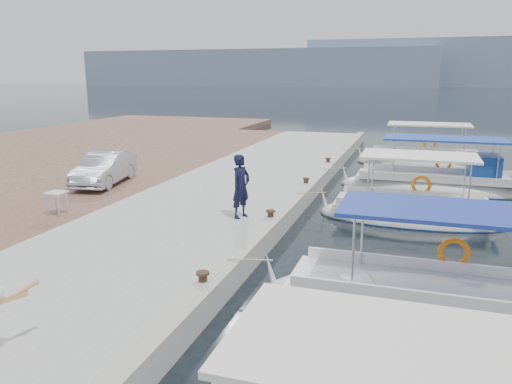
{
  "coord_description": "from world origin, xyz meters",
  "views": [
    {
      "loc": [
        3.61,
        -12.26,
        4.77
      ],
      "look_at": [
        -1.0,
        2.1,
        1.2
      ],
      "focal_mm": 35.0,
      "sensor_mm": 36.0,
      "label": 1
    }
  ],
  "objects_px": {
    "fishing_caique_d": "(438,186)",
    "fishing_caique_e": "(423,163)",
    "fishing_caique_c": "(410,217)",
    "parked_car": "(104,169)",
    "fisherman": "(241,186)",
    "fishing_caique_b": "(438,308)"
  },
  "relations": [
    {
      "from": "fishing_caique_c",
      "to": "parked_car",
      "type": "height_order",
      "value": "fishing_caique_c"
    },
    {
      "from": "fishing_caique_e",
      "to": "fisherman",
      "type": "height_order",
      "value": "fisherman"
    },
    {
      "from": "fisherman",
      "to": "fishing_caique_e",
      "type": "bearing_deg",
      "value": -0.86
    },
    {
      "from": "fishing_caique_d",
      "to": "parked_car",
      "type": "xyz_separation_m",
      "value": [
        -12.72,
        -5.13,
        0.94
      ]
    },
    {
      "from": "fishing_caique_b",
      "to": "fisherman",
      "type": "bearing_deg",
      "value": 145.76
    },
    {
      "from": "fishing_caique_d",
      "to": "fisherman",
      "type": "relative_size",
      "value": 4.09
    },
    {
      "from": "fishing_caique_e",
      "to": "parked_car",
      "type": "bearing_deg",
      "value": -137.04
    },
    {
      "from": "fishing_caique_d",
      "to": "fishing_caique_e",
      "type": "relative_size",
      "value": 1.13
    },
    {
      "from": "fishing_caique_d",
      "to": "fishing_caique_e",
      "type": "height_order",
      "value": "same"
    },
    {
      "from": "fisherman",
      "to": "parked_car",
      "type": "height_order",
      "value": "fisherman"
    },
    {
      "from": "fishing_caique_d",
      "to": "fishing_caique_e",
      "type": "xyz_separation_m",
      "value": [
        -0.58,
        6.17,
        -0.06
      ]
    },
    {
      "from": "fishing_caique_b",
      "to": "fisherman",
      "type": "height_order",
      "value": "fisherman"
    },
    {
      "from": "fishing_caique_b",
      "to": "fisherman",
      "type": "distance_m",
      "value": 6.9
    },
    {
      "from": "fisherman",
      "to": "parked_car",
      "type": "xyz_separation_m",
      "value": [
        -6.75,
        2.82,
        -0.35
      ]
    },
    {
      "from": "parked_car",
      "to": "fishing_caique_e",
      "type": "bearing_deg",
      "value": 32.02
    },
    {
      "from": "fishing_caique_b",
      "to": "fishing_caique_d",
      "type": "distance_m",
      "value": 11.76
    },
    {
      "from": "fishing_caique_b",
      "to": "fishing_caique_c",
      "type": "xyz_separation_m",
      "value": [
        -0.66,
        6.83,
        0.0
      ]
    },
    {
      "from": "fishing_caique_e",
      "to": "fisherman",
      "type": "relative_size",
      "value": 3.6
    },
    {
      "from": "fishing_caique_b",
      "to": "fishing_caique_e",
      "type": "distance_m",
      "value": 17.93
    },
    {
      "from": "fishing_caique_e",
      "to": "fisherman",
      "type": "bearing_deg",
      "value": -110.91
    },
    {
      "from": "fishing_caique_b",
      "to": "fishing_caique_c",
      "type": "height_order",
      "value": "same"
    },
    {
      "from": "fishing_caique_b",
      "to": "fishing_caique_e",
      "type": "bearing_deg",
      "value": 90.64
    }
  ]
}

